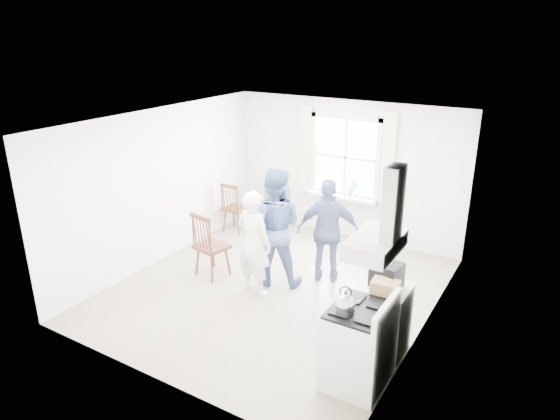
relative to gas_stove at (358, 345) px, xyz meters
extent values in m
cube|color=gray|center=(-1.91, 1.35, -0.49)|extent=(4.62, 5.12, 0.02)
cube|color=silver|center=(-1.91, 3.87, 0.82)|extent=(4.62, 0.04, 2.64)
cube|color=silver|center=(-1.91, -1.17, 0.82)|extent=(4.62, 0.04, 2.64)
cube|color=silver|center=(-4.18, 1.35, 0.82)|extent=(0.04, 5.12, 2.64)
cube|color=silver|center=(0.36, 1.35, 0.82)|extent=(0.04, 5.12, 2.64)
cube|color=white|center=(-1.91, 1.35, 2.13)|extent=(4.62, 5.12, 0.02)
cube|color=white|center=(-1.91, 3.83, 1.07)|extent=(1.20, 0.02, 1.40)
cube|color=silver|center=(-1.91, 3.80, 1.81)|extent=(1.38, 0.09, 0.09)
cube|color=silver|center=(-1.91, 3.80, 0.32)|extent=(1.38, 0.09, 0.09)
cube|color=silver|center=(-2.56, 3.80, 1.07)|extent=(0.09, 0.09, 1.58)
cube|color=silver|center=(-1.27, 3.80, 1.07)|extent=(0.09, 0.09, 1.58)
cube|color=silver|center=(-1.91, 3.73, 0.34)|extent=(1.38, 0.24, 0.06)
cube|color=beige|center=(-2.73, 3.79, 1.12)|extent=(0.24, 0.05, 1.70)
cube|color=beige|center=(-1.09, 3.79, 1.12)|extent=(0.24, 0.05, 1.70)
cube|color=silver|center=(0.11, 0.00, 1.26)|extent=(0.45, 0.76, 0.18)
cube|color=silver|center=(0.26, 0.00, 1.73)|extent=(0.14, 0.30, 0.76)
cube|color=gray|center=(-3.31, 3.68, -0.08)|extent=(0.40, 0.30, 0.80)
cube|color=white|center=(-0.01, 0.00, -0.02)|extent=(0.65, 0.76, 0.92)
cube|color=black|center=(-0.01, 0.00, 0.45)|extent=(0.61, 0.72, 0.03)
cube|color=white|center=(0.29, 0.00, 0.54)|extent=(0.06, 0.76, 0.20)
cylinder|color=silver|center=(-0.35, 0.00, 0.22)|extent=(0.02, 0.61, 0.02)
sphere|color=silver|center=(-0.13, -0.15, 0.57)|extent=(0.22, 0.22, 0.22)
cylinder|color=silver|center=(-0.13, -0.15, 0.51)|extent=(0.20, 0.20, 0.04)
torus|color=black|center=(-0.13, -0.15, 0.71)|extent=(0.14, 0.05, 0.14)
cube|color=silver|center=(0.07, 0.70, -0.03)|extent=(0.50, 0.55, 0.90)
cube|color=black|center=(0.02, 0.73, 0.49)|extent=(0.38, 0.35, 0.16)
cube|color=black|center=(0.02, 0.73, 0.64)|extent=(0.38, 0.35, 0.14)
cube|color=tan|center=(0.10, 0.47, 0.52)|extent=(0.33, 0.25, 0.20)
cube|color=#482317|center=(-3.81, 2.95, -0.03)|extent=(0.43, 0.41, 0.05)
cube|color=#482317|center=(-3.81, 2.76, 0.25)|extent=(0.41, 0.06, 0.55)
cylinder|color=#482317|center=(-3.81, 2.95, -0.27)|extent=(0.04, 0.04, 0.44)
cube|color=#482317|center=(-3.03, 1.21, 0.02)|extent=(0.55, 0.53, 0.06)
cube|color=#482317|center=(-3.07, 1.02, 0.32)|extent=(0.45, 0.15, 0.60)
cylinder|color=#482317|center=(-3.03, 1.21, -0.24)|extent=(0.04, 0.04, 0.48)
imported|color=white|center=(-2.14, 1.11, 0.33)|extent=(0.66, 0.66, 1.63)
imported|color=#4E5F91|center=(-2.06, 1.55, 0.45)|extent=(1.18, 1.18, 1.87)
imported|color=navy|center=(-1.37, 2.04, 0.35)|extent=(1.26, 1.26, 1.67)
imported|color=#377D3A|center=(-1.69, 3.71, 0.53)|extent=(0.23, 0.23, 0.33)
camera|label=1|loc=(1.66, -4.46, 3.34)|focal=32.00mm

